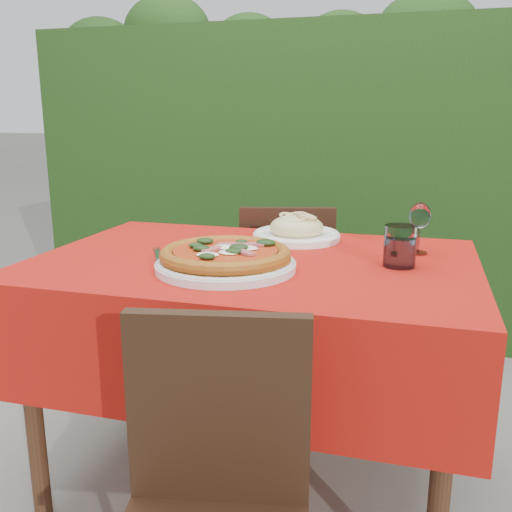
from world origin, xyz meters
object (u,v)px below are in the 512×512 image
(water_glass, at_px, (400,248))
(wine_glass, at_px, (420,218))
(chair_far, at_px, (286,288))
(pizza_plate, at_px, (226,258))
(chair_near, at_px, (213,502))
(fork, at_px, (157,255))
(pasta_plate, at_px, (296,231))

(water_glass, xyz_separation_m, wine_glass, (0.05, 0.17, 0.06))
(chair_far, height_order, wine_glass, wine_glass)
(pizza_plate, distance_m, wine_glass, 0.60)
(chair_near, relative_size, fork, 4.43)
(pasta_plate, bearing_deg, wine_glass, -13.35)
(chair_far, distance_m, pizza_plate, 0.84)
(pasta_plate, xyz_separation_m, fork, (-0.35, -0.34, -0.03))
(chair_far, bearing_deg, fork, 56.66)
(chair_near, xyz_separation_m, fork, (-0.40, 0.63, 0.30))
(chair_far, distance_m, wine_glass, 0.78)
(pasta_plate, height_order, fork, pasta_plate)
(chair_far, relative_size, pasta_plate, 2.79)
(pasta_plate, bearing_deg, chair_far, 107.96)
(wine_glass, bearing_deg, pizza_plate, -146.13)
(fork, bearing_deg, pizza_plate, -46.57)
(chair_near, bearing_deg, chair_far, 86.10)
(chair_far, xyz_separation_m, pasta_plate, (0.11, -0.35, 0.31))
(pizza_plate, height_order, pasta_plate, pasta_plate)
(chair_near, distance_m, fork, 0.80)
(pizza_plate, distance_m, pasta_plate, 0.44)
(water_glass, xyz_separation_m, fork, (-0.69, -0.08, -0.05))
(wine_glass, bearing_deg, chair_near, -111.09)
(pasta_plate, xyz_separation_m, wine_glass, (0.39, -0.09, 0.08))
(chair_near, height_order, water_glass, water_glass)
(chair_far, bearing_deg, pizza_plate, 76.11)
(pizza_plate, distance_m, water_glass, 0.48)
(chair_near, bearing_deg, pizza_plate, 94.98)
(chair_near, xyz_separation_m, chair_far, (-0.17, 1.32, 0.01))
(pizza_plate, xyz_separation_m, fork, (-0.24, 0.09, -0.03))
(chair_near, relative_size, wine_glass, 5.13)
(pizza_plate, bearing_deg, chair_far, 90.75)
(chair_near, xyz_separation_m, wine_glass, (0.34, 0.88, 0.40))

